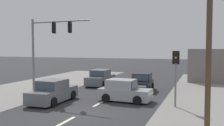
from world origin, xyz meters
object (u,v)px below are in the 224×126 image
Objects in this scene: traffic_signal_mast at (46,43)px; hatchback_kerbside_parked at (142,83)px; sedan_oncoming_mid at (101,78)px; sedan_receding_far at (53,92)px; hatchback_oncoming_near at (124,91)px; pedestal_signal_right_kerb at (176,69)px; utility_pole_foreground_right at (207,5)px.

hatchback_kerbside_parked is (6.51, 4.71, -3.44)m from traffic_signal_mast.
sedan_oncoming_mid and sedan_receding_far have the same top height.
sedan_oncoming_mid is at bearing 89.36° from sedan_receding_far.
sedan_receding_far reaches higher than hatchback_oncoming_near.
traffic_signal_mast is 1.62× the size of hatchback_oncoming_near.
traffic_signal_mast reaches higher than pedestal_signal_right_kerb.
utility_pole_foreground_right is at bearing -41.91° from hatchback_oncoming_near.
traffic_signal_mast is 1.69× the size of pedestal_signal_right_kerb.
sedan_receding_far is 1.14× the size of hatchback_kerbside_parked.
traffic_signal_mast reaches higher than sedan_receding_far.
utility_pole_foreground_right reaches higher than sedan_oncoming_mid.
hatchback_oncoming_near is at bearing 0.17° from traffic_signal_mast.
pedestal_signal_right_kerb reaches higher than sedan_receding_far.
hatchback_oncoming_near and hatchback_kerbside_parked have the same top height.
pedestal_signal_right_kerb is 0.84× the size of sedan_oncoming_mid.
hatchback_oncoming_near is (6.30, 0.02, -3.44)m from traffic_signal_mast.
sedan_receding_far is at bearing -90.64° from sedan_oncoming_mid.
traffic_signal_mast is 1.41× the size of sedan_receding_far.
sedan_receding_far is at bearing -171.04° from pedestal_signal_right_kerb.
sedan_oncoming_mid is (-9.74, 11.39, -5.00)m from utility_pole_foreground_right.
traffic_signal_mast is (-11.61, 4.75, -1.56)m from utility_pole_foreground_right.
pedestal_signal_right_kerb is 0.84× the size of sedan_receding_far.
sedan_oncoming_mid reaches higher than hatchback_oncoming_near.
sedan_oncoming_mid is (-8.02, 7.31, -1.71)m from pedestal_signal_right_kerb.
traffic_signal_mast is 1.42× the size of sedan_oncoming_mid.
utility_pole_foreground_right is 8.72m from hatchback_oncoming_near.
traffic_signal_mast is at bearing 176.14° from pedestal_signal_right_kerb.
utility_pole_foreground_right is 1.78× the size of traffic_signal_mast.
sedan_oncoming_mid is 1.00× the size of sedan_receding_far.
traffic_signal_mast reaches higher than sedan_oncoming_mid.
traffic_signal_mast is 4.34m from sedan_receding_far.
sedan_receding_far is at bearing -156.53° from hatchback_oncoming_near.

